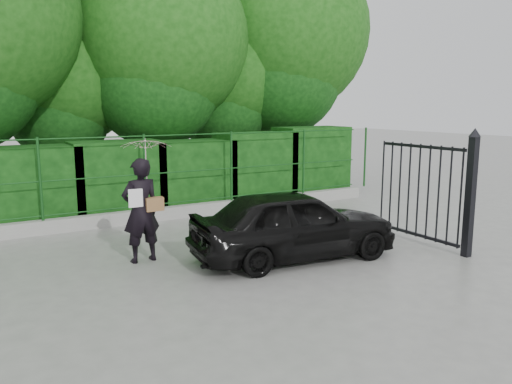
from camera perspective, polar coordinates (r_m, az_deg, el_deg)
ground at (r=8.10m, az=-4.96°, el=-10.02°), size 80.00×80.00×0.00m
kerb at (r=12.13m, az=-14.18°, el=-2.84°), size 14.00×0.25×0.30m
fence at (r=12.01m, az=-13.37°, el=2.16°), size 14.13×0.06×1.80m
hedge at (r=12.97m, az=-15.09°, el=1.58°), size 14.20×1.20×2.11m
trees at (r=15.39m, az=-14.20°, el=16.53°), size 17.10×6.15×8.08m
gate at (r=10.10m, az=21.15°, el=0.29°), size 0.22×2.33×2.36m
woman at (r=8.98m, az=-12.70°, el=0.82°), size 0.94×0.89×2.19m
car at (r=9.05m, az=4.37°, el=-3.64°), size 3.92×1.92×1.29m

